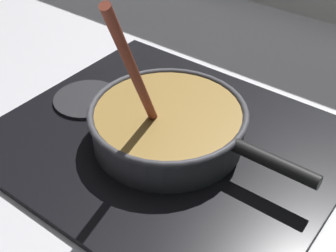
% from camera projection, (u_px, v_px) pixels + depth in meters
% --- Properties ---
extents(ground, '(2.40, 1.60, 0.04)m').
position_uv_depth(ground, '(86.00, 196.00, 0.72)').
color(ground, '#B7B7BC').
extents(hob_plate, '(0.56, 0.48, 0.01)m').
position_uv_depth(hob_plate, '(168.00, 142.00, 0.78)').
color(hob_plate, black).
rests_on(hob_plate, ground).
extents(burner_ring, '(0.17, 0.17, 0.01)m').
position_uv_depth(burner_ring, '(168.00, 138.00, 0.77)').
color(burner_ring, '#592D0C').
rests_on(burner_ring, hob_plate).
extents(spare_burner, '(0.13, 0.13, 0.01)m').
position_uv_depth(spare_burner, '(87.00, 99.00, 0.86)').
color(spare_burner, '#262628').
rests_on(spare_burner, hob_plate).
extents(cooking_pan, '(0.39, 0.29, 0.30)m').
position_uv_depth(cooking_pan, '(169.00, 124.00, 0.75)').
color(cooking_pan, '#38383D').
rests_on(cooking_pan, hob_plate).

